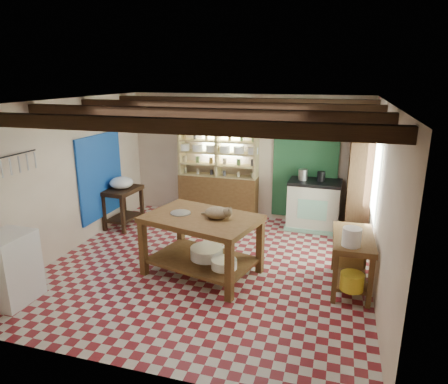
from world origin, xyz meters
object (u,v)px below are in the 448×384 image
(stove, at_px, (314,205))
(cat, at_px, (217,213))
(right_counter, at_px, (351,262))
(prep_table, at_px, (123,207))
(work_table, at_px, (202,245))
(white_cabinet, at_px, (10,268))

(stove, height_order, cat, cat)
(right_counter, height_order, cat, cat)
(stove, height_order, prep_table, stove)
(work_table, distance_m, right_counter, 2.20)
(stove, xyz_separation_m, prep_table, (-3.69, -0.98, -0.09))
(work_table, height_order, right_counter, work_table)
(cat, bearing_deg, stove, 66.93)
(white_cabinet, bearing_deg, work_table, 34.62)
(prep_table, distance_m, right_counter, 4.55)
(work_table, xyz_separation_m, prep_table, (-2.19, 1.45, -0.07))
(work_table, bearing_deg, prep_table, 160.43)
(prep_table, bearing_deg, cat, -26.92)
(prep_table, xyz_separation_m, white_cabinet, (-0.02, -2.92, 0.08))
(prep_table, height_order, right_counter, prep_table)
(white_cabinet, distance_m, cat, 2.91)
(prep_table, distance_m, white_cabinet, 2.92)
(right_counter, bearing_deg, cat, -175.00)
(white_cabinet, distance_m, right_counter, 4.71)
(prep_table, bearing_deg, stove, 18.83)
(stove, xyz_separation_m, white_cabinet, (-3.71, -3.89, -0.01))
(white_cabinet, relative_size, cat, 2.51)
(white_cabinet, height_order, cat, cat)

